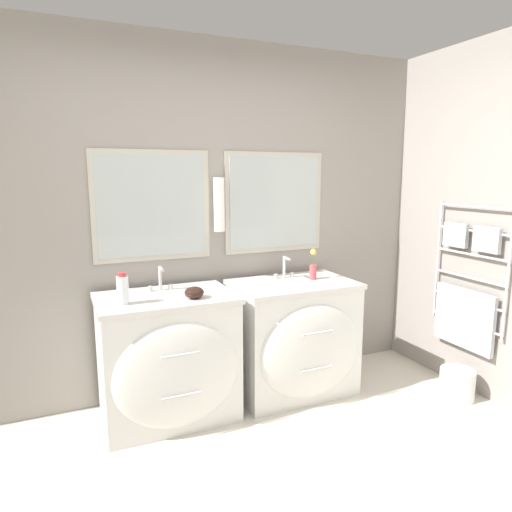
% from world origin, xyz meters
% --- Properties ---
extents(wall_back, '(5.43, 0.16, 2.60)m').
position_xyz_m(wall_back, '(0.01, 1.70, 1.30)').
color(wall_back, gray).
rests_on(wall_back, ground_plane).
extents(wall_right, '(0.13, 3.51, 2.60)m').
position_xyz_m(wall_right, '(1.94, 0.75, 1.29)').
color(wall_right, gray).
rests_on(wall_right, ground_plane).
extents(vanity_left, '(0.90, 0.65, 0.86)m').
position_xyz_m(vanity_left, '(-0.30, 1.30, 0.44)').
color(vanity_left, white).
rests_on(vanity_left, ground_plane).
extents(vanity_right, '(0.90, 0.65, 0.86)m').
position_xyz_m(vanity_right, '(0.66, 1.30, 0.44)').
color(vanity_right, white).
rests_on(vanity_right, ground_plane).
extents(faucet_left, '(0.17, 0.11, 0.17)m').
position_xyz_m(faucet_left, '(-0.30, 1.48, 0.93)').
color(faucet_left, silver).
rests_on(faucet_left, vanity_left).
extents(faucet_right, '(0.17, 0.11, 0.17)m').
position_xyz_m(faucet_right, '(0.66, 1.48, 0.93)').
color(faucet_right, silver).
rests_on(faucet_right, vanity_right).
extents(toiletry_bottle, '(0.07, 0.07, 0.20)m').
position_xyz_m(toiletry_bottle, '(-0.58, 1.24, 0.95)').
color(toiletry_bottle, silver).
rests_on(toiletry_bottle, vanity_left).
extents(amenity_bowl, '(0.13, 0.13, 0.08)m').
position_xyz_m(amenity_bowl, '(-0.14, 1.20, 0.89)').
color(amenity_bowl, black).
rests_on(amenity_bowl, vanity_left).
extents(flower_vase, '(0.05, 0.05, 0.23)m').
position_xyz_m(flower_vase, '(0.84, 1.36, 0.95)').
color(flower_vase, '#CC4C51').
rests_on(flower_vase, vanity_right).
extents(waste_bin, '(0.25, 0.25, 0.22)m').
position_xyz_m(waste_bin, '(1.71, 0.72, 0.12)').
color(waste_bin, silver).
rests_on(waste_bin, ground_plane).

